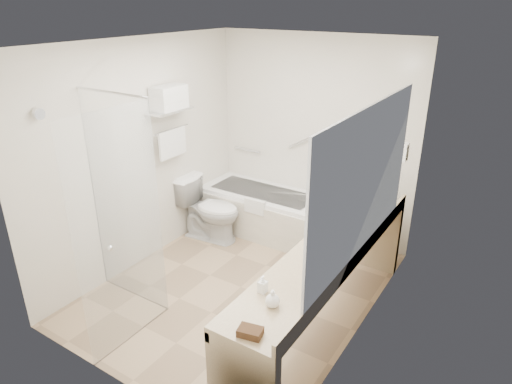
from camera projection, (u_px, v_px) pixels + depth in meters
The scene contains 25 objects.
floor at pixel (241, 287), 4.88m from camera, with size 3.20×3.20×0.00m, color tan.
ceiling at pixel (237, 43), 3.90m from camera, with size 2.60×3.20×0.10m, color white.
wall_back at pixel (313, 139), 5.62m from camera, with size 2.60×0.10×2.50m, color beige.
wall_front at pixel (107, 250), 3.15m from camera, with size 2.60×0.10×2.50m, color beige.
wall_left at pixel (143, 155), 5.04m from camera, with size 0.10×3.20×2.50m, color beige.
wall_right at pixel (369, 210), 3.74m from camera, with size 0.10×3.20×2.50m, color beige.
bathtub at pixel (263, 211), 5.98m from camera, with size 1.60×0.73×0.59m.
grab_bar_short at pixel (247, 150), 6.18m from camera, with size 0.03×0.03×0.40m, color silver.
grab_bar_long at pixel (308, 139), 5.62m from camera, with size 0.03×0.03×0.60m, color silver.
shower_enclosure at pixel (122, 216), 4.06m from camera, with size 0.96×0.91×2.11m.
towel_shelf at pixel (170, 105), 5.04m from camera, with size 0.24×0.55×0.81m.
vanity_counter at pixel (326, 271), 4.00m from camera, with size 0.55×2.70×0.95m.
sink at pixel (349, 236), 4.22m from camera, with size 0.40×0.52×0.14m, color white.
faucet at pixel (365, 229), 4.11m from camera, with size 0.03×0.03×0.14m, color silver.
mirror at pixel (365, 181), 3.51m from camera, with size 0.02×2.00×1.20m, color #AAAEB6.
hairdryer_unit at pixel (403, 152), 4.50m from camera, with size 0.08×0.10×0.18m, color white.
toilet at pixel (210, 210), 5.74m from camera, with size 0.45×0.81×0.79m, color white.
amenity_basket at pixel (250, 332), 2.93m from camera, with size 0.16×0.10×0.05m, color #412917.
soap_bottle_a at pixel (263, 289), 3.36m from camera, with size 0.06×0.14×0.06m, color white.
soap_bottle_b at pixel (273, 300), 3.20m from camera, with size 0.10×0.13×0.10m, color white.
water_bottle_left at pixel (348, 224), 4.22m from camera, with size 0.05×0.05×0.17m.
water_bottle_mid at pixel (361, 212), 4.44m from camera, with size 0.05×0.05×0.18m.
water_bottle_right at pixel (372, 200), 4.69m from camera, with size 0.06×0.06×0.18m.
drinking_glass_near at pixel (346, 205), 4.68m from camera, with size 0.06×0.06×0.08m, color silver.
drinking_glass_far at pixel (361, 214), 4.48m from camera, with size 0.07×0.07×0.09m, color silver.
Camera 1 is at (2.35, -3.35, 2.86)m, focal length 32.00 mm.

